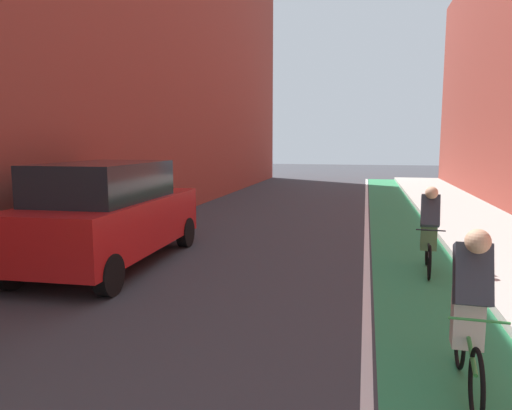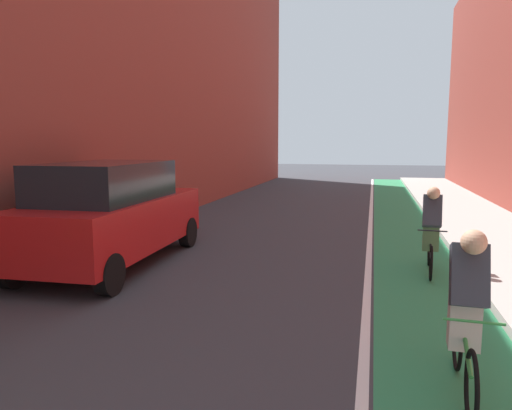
% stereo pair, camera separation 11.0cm
% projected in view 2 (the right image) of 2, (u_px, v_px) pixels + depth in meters
% --- Properties ---
extents(ground_plane, '(79.41, 79.41, 0.00)m').
position_uv_depth(ground_plane, '(282.00, 240.00, 11.50)').
color(ground_plane, '#38383D').
extents(bike_lane_paint, '(1.60, 36.09, 0.00)m').
position_uv_depth(bike_lane_paint, '(405.00, 231.00, 12.72)').
color(bike_lane_paint, '#2D8451').
rests_on(bike_lane_paint, ground).
extents(lane_divider_stripe, '(0.12, 36.09, 0.00)m').
position_uv_depth(lane_divider_stripe, '(370.00, 229.00, 12.94)').
color(lane_divider_stripe, white).
rests_on(lane_divider_stripe, ground).
extents(sidewalk_right, '(2.62, 36.09, 0.14)m').
position_uv_depth(sidewalk_right, '(491.00, 232.00, 12.21)').
color(sidewalk_right, '#A8A59E').
rests_on(sidewalk_right, ground).
extents(building_facade_left, '(3.00, 36.09, 11.53)m').
position_uv_depth(building_facade_left, '(110.00, 25.00, 13.99)').
color(building_facade_left, brown).
rests_on(building_facade_left, ground).
extents(parked_suv_red, '(2.09, 4.70, 1.98)m').
position_uv_depth(parked_suv_red, '(111.00, 213.00, 9.06)').
color(parked_suv_red, red).
rests_on(parked_suv_red, ground).
extents(cyclist_mid, '(0.48, 1.70, 1.60)m').
position_uv_depth(cyclist_mid, '(466.00, 311.00, 4.39)').
color(cyclist_mid, black).
rests_on(cyclist_mid, ground).
extents(cyclist_trailing, '(0.48, 1.65, 1.58)m').
position_uv_depth(cyclist_trailing, '(431.00, 227.00, 8.55)').
color(cyclist_trailing, black).
rests_on(cyclist_trailing, ground).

